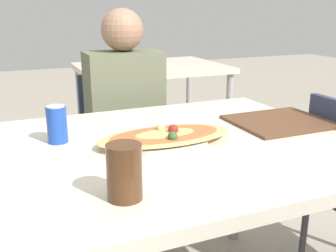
{
  "coord_description": "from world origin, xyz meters",
  "views": [
    {
      "loc": [
        -0.48,
        -1.13,
        1.19
      ],
      "look_at": [
        -0.01,
        0.0,
        0.81
      ],
      "focal_mm": 42.0,
      "sensor_mm": 36.0,
      "label": 1
    }
  ],
  "objects_px": {
    "drink_glass": "(124,172)",
    "chair_far_seated": "(121,143)",
    "person_seated": "(126,110)",
    "dining_table": "(170,163)",
    "pizza_main": "(165,137)",
    "soda_can": "(57,124)"
  },
  "relations": [
    {
      "from": "drink_glass",
      "to": "chair_far_seated",
      "type": "bearing_deg",
      "value": 74.6
    },
    {
      "from": "person_seated",
      "to": "chair_far_seated",
      "type": "bearing_deg",
      "value": -90.0
    },
    {
      "from": "dining_table",
      "to": "person_seated",
      "type": "xyz_separation_m",
      "value": [
        0.06,
        0.71,
        0.01
      ]
    },
    {
      "from": "dining_table",
      "to": "pizza_main",
      "type": "xyz_separation_m",
      "value": [
        -0.01,
        0.01,
        0.09
      ]
    },
    {
      "from": "person_seated",
      "to": "soda_can",
      "type": "height_order",
      "value": "person_seated"
    },
    {
      "from": "dining_table",
      "to": "chair_far_seated",
      "type": "bearing_deg",
      "value": 85.66
    },
    {
      "from": "chair_far_seated",
      "to": "soda_can",
      "type": "height_order",
      "value": "soda_can"
    },
    {
      "from": "dining_table",
      "to": "soda_can",
      "type": "height_order",
      "value": "soda_can"
    },
    {
      "from": "dining_table",
      "to": "pizza_main",
      "type": "height_order",
      "value": "pizza_main"
    },
    {
      "from": "chair_far_seated",
      "to": "pizza_main",
      "type": "relative_size",
      "value": 1.82
    },
    {
      "from": "chair_far_seated",
      "to": "person_seated",
      "type": "relative_size",
      "value": 0.71
    },
    {
      "from": "chair_far_seated",
      "to": "pizza_main",
      "type": "height_order",
      "value": "chair_far_seated"
    },
    {
      "from": "person_seated",
      "to": "drink_glass",
      "type": "distance_m",
      "value": 1.08
    },
    {
      "from": "dining_table",
      "to": "person_seated",
      "type": "bearing_deg",
      "value": 84.99
    },
    {
      "from": "pizza_main",
      "to": "dining_table",
      "type": "bearing_deg",
      "value": -54.03
    },
    {
      "from": "person_seated",
      "to": "pizza_main",
      "type": "height_order",
      "value": "person_seated"
    },
    {
      "from": "person_seated",
      "to": "drink_glass",
      "type": "xyz_separation_m",
      "value": [
        -0.31,
        -1.02,
        0.13
      ]
    },
    {
      "from": "pizza_main",
      "to": "drink_glass",
      "type": "relative_size",
      "value": 3.45
    },
    {
      "from": "soda_can",
      "to": "drink_glass",
      "type": "xyz_separation_m",
      "value": [
        0.09,
        -0.47,
        0.0
      ]
    },
    {
      "from": "pizza_main",
      "to": "person_seated",
      "type": "bearing_deg",
      "value": 84.06
    },
    {
      "from": "pizza_main",
      "to": "soda_can",
      "type": "distance_m",
      "value": 0.36
    },
    {
      "from": "pizza_main",
      "to": "soda_can",
      "type": "bearing_deg",
      "value": 156.22
    }
  ]
}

